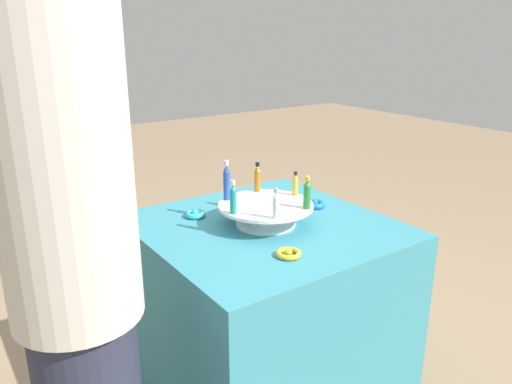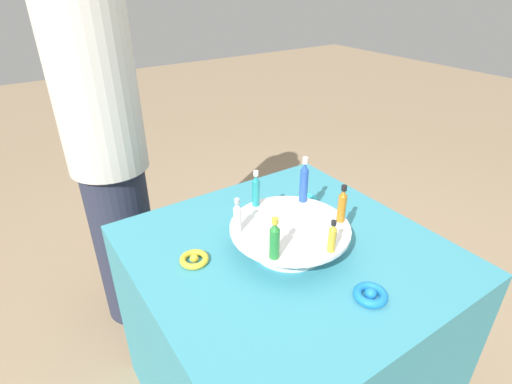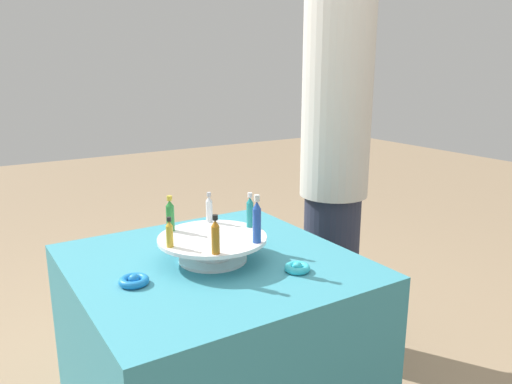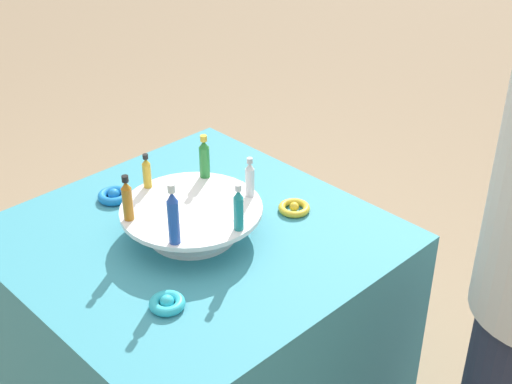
# 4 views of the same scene
# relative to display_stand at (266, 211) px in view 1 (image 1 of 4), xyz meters

# --- Properties ---
(ground_plane) EXTENTS (12.00, 12.00, 0.00)m
(ground_plane) POSITION_rel_display_stand_xyz_m (0.00, 0.00, -0.76)
(ground_plane) COLOR #997F60
(party_table) EXTENTS (0.88, 0.88, 0.70)m
(party_table) POSITION_rel_display_stand_xyz_m (0.00, 0.00, -0.41)
(party_table) COLOR teal
(party_table) RESTS_ON ground_plane
(display_stand) EXTENTS (0.35, 0.35, 0.08)m
(display_stand) POSITION_rel_display_stand_xyz_m (0.00, 0.00, 0.00)
(display_stand) COLOR white
(display_stand) RESTS_ON party_table
(bottle_blue) EXTENTS (0.03, 0.03, 0.15)m
(bottle_blue) POSITION_rel_display_stand_xyz_m (0.12, 0.09, 0.10)
(bottle_blue) COLOR #234CAD
(bottle_blue) RESTS_ON display_stand
(bottle_teal) EXTENTS (0.02, 0.02, 0.12)m
(bottle_teal) POSITION_rel_display_stand_xyz_m (-0.02, 0.15, 0.08)
(bottle_teal) COLOR teal
(bottle_teal) RESTS_ON display_stand
(bottle_clear) EXTENTS (0.02, 0.02, 0.11)m
(bottle_clear) POSITION_rel_display_stand_xyz_m (-0.14, 0.06, 0.08)
(bottle_clear) COLOR silver
(bottle_clear) RESTS_ON display_stand
(bottle_green) EXTENTS (0.03, 0.03, 0.12)m
(bottle_green) POSITION_rel_display_stand_xyz_m (-0.12, -0.09, 0.08)
(bottle_green) COLOR #288438
(bottle_green) RESTS_ON display_stand
(bottle_gold) EXTENTS (0.02, 0.02, 0.09)m
(bottle_gold) POSITION_rel_display_stand_xyz_m (0.02, -0.15, 0.07)
(bottle_gold) COLOR gold
(bottle_gold) RESTS_ON display_stand
(bottle_amber) EXTENTS (0.02, 0.02, 0.12)m
(bottle_amber) POSITION_rel_display_stand_xyz_m (0.14, -0.06, 0.08)
(bottle_amber) COLOR #AD6B19
(bottle_amber) RESTS_ON display_stand
(ribbon_bow_teal) EXTENTS (0.08, 0.08, 0.03)m
(ribbon_bow_teal) POSITION_rel_display_stand_xyz_m (0.22, 0.18, -0.04)
(ribbon_bow_teal) COLOR #2DB7CC
(ribbon_bow_teal) RESTS_ON party_table
(ribbon_bow_gold) EXTENTS (0.08, 0.08, 0.03)m
(ribbon_bow_gold) POSITION_rel_display_stand_xyz_m (-0.26, 0.10, -0.04)
(ribbon_bow_gold) COLOR gold
(ribbon_bow_gold) RESTS_ON party_table
(ribbon_bow_blue) EXTENTS (0.09, 0.09, 0.03)m
(ribbon_bow_blue) POSITION_rel_display_stand_xyz_m (0.04, -0.28, -0.04)
(ribbon_bow_blue) COLOR blue
(ribbon_bow_blue) RESTS_ON party_table
(person_figure) EXTENTS (0.30, 0.30, 1.78)m
(person_figure) POSITION_rel_display_stand_xyz_m (-0.30, 0.77, 0.14)
(person_figure) COLOR #282D42
(person_figure) RESTS_ON ground_plane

